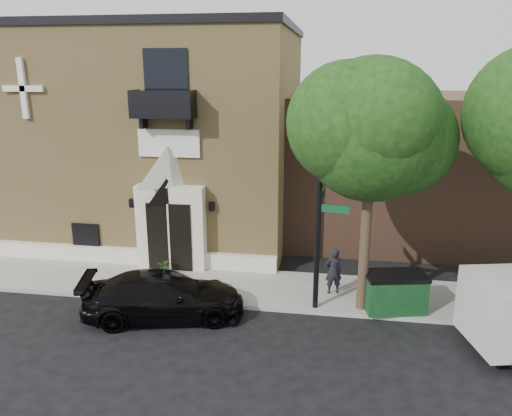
{
  "coord_description": "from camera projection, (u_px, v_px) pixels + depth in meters",
  "views": [
    {
      "loc": [
        4.94,
        -14.38,
        7.6
      ],
      "look_at": [
        2.35,
        2.0,
        2.87
      ],
      "focal_mm": 35.0,
      "sensor_mm": 36.0,
      "label": 1
    }
  ],
  "objects": [
    {
      "name": "planter",
      "position": [
        166.0,
        267.0,
        18.38
      ],
      "size": [
        0.62,
        0.55,
        0.65
      ],
      "primitive_type": "imported",
      "rotation": [
        0.0,
        0.0,
        -0.09
      ],
      "color": "#3D5D2D",
      "rests_on": "sidewalk"
    },
    {
      "name": "street_tree_left",
      "position": [
        373.0,
        129.0,
        14.3
      ],
      "size": [
        4.97,
        4.38,
        7.77
      ],
      "color": "#38281C",
      "rests_on": "sidewalk"
    },
    {
      "name": "neighbour_building",
      "position": [
        493.0,
        168.0,
        22.35
      ],
      "size": [
        18.0,
        8.0,
        6.4
      ],
      "primitive_type": "cube",
      "color": "brown",
      "rests_on": "ground"
    },
    {
      "name": "church",
      "position": [
        163.0,
        132.0,
        23.21
      ],
      "size": [
        12.2,
        11.01,
        9.3
      ],
      "color": "tan",
      "rests_on": "ground"
    },
    {
      "name": "dumpster",
      "position": [
        395.0,
        292.0,
        15.66
      ],
      "size": [
        2.06,
        1.43,
        1.23
      ],
      "rotation": [
        0.0,
        0.0,
        0.21
      ],
      "color": "#0E331B",
      "rests_on": "sidewalk"
    },
    {
      "name": "black_sedan",
      "position": [
        164.0,
        296.0,
        15.49
      ],
      "size": [
        5.3,
        3.14,
        1.44
      ],
      "primitive_type": "imported",
      "rotation": [
        0.0,
        0.0,
        1.81
      ],
      "color": "black",
      "rests_on": "ground"
    },
    {
      "name": "pedestrian_near",
      "position": [
        333.0,
        271.0,
        16.78
      ],
      "size": [
        0.67,
        0.54,
        1.6
      ],
      "primitive_type": "imported",
      "rotation": [
        0.0,
        0.0,
        3.44
      ],
      "color": "black",
      "rests_on": "sidewalk"
    },
    {
      "name": "ground",
      "position": [
        176.0,
        305.0,
        16.48
      ],
      "size": [
        120.0,
        120.0,
        0.0
      ],
      "primitive_type": "plane",
      "color": "black",
      "rests_on": "ground"
    },
    {
      "name": "fire_hydrant",
      "position": [
        372.0,
        295.0,
        15.94
      ],
      "size": [
        0.45,
        0.36,
        0.78
      ],
      "color": "maroon",
      "rests_on": "sidewalk"
    },
    {
      "name": "sidewalk",
      "position": [
        216.0,
        286.0,
        17.74
      ],
      "size": [
        42.0,
        3.0,
        0.15
      ],
      "primitive_type": "cube",
      "color": "gray",
      "rests_on": "ground"
    },
    {
      "name": "street_sign",
      "position": [
        319.0,
        210.0,
        15.13
      ],
      "size": [
        1.02,
        1.09,
        6.43
      ],
      "rotation": [
        0.0,
        0.0,
        -0.15
      ],
      "color": "black",
      "rests_on": "sidewalk"
    }
  ]
}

